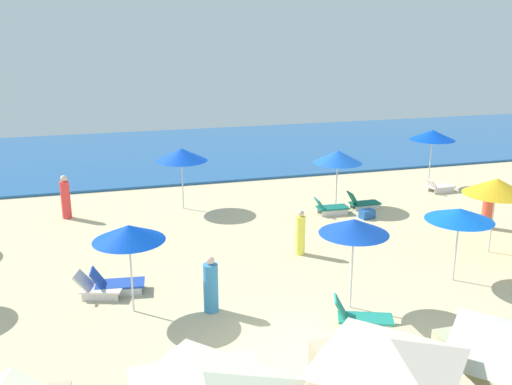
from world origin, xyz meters
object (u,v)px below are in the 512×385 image
at_px(umbrella_7, 181,155).
at_px(lounge_chair_1_1, 116,284).
at_px(beach_ball_0, 128,244).
at_px(lounge_chair_2_0, 439,187).
at_px(beachgoer_3, 488,210).
at_px(umbrella_1, 129,233).
at_px(umbrella_2, 433,135).
at_px(lounge_chair_6_0, 330,208).
at_px(umbrella_8, 354,227).
at_px(lounge_chair_8_0, 360,317).
at_px(beachgoer_4, 300,234).
at_px(lounge_chair_6_1, 362,203).
at_px(cooler_box_1, 367,214).
at_px(lounge_chair_1_0, 98,288).
at_px(umbrella_6, 338,157).
at_px(umbrella_3, 460,215).
at_px(beachgoer_2, 66,198).
at_px(umbrella_4, 496,186).

bearing_deg(umbrella_7, lounge_chair_1_1, -112.88).
bearing_deg(beach_ball_0, lounge_chair_2_0, 12.95).
bearing_deg(beachgoer_3, umbrella_1, 85.37).
distance_m(umbrella_2, lounge_chair_6_0, 7.00).
relative_size(umbrella_2, umbrella_8, 1.07).
bearing_deg(umbrella_7, lounge_chair_2_0, -3.89).
relative_size(lounge_chair_8_0, beachgoer_4, 1.04).
bearing_deg(lounge_chair_1_1, lounge_chair_8_0, -114.91).
distance_m(lounge_chair_6_1, cooler_box_1, 1.23).
distance_m(umbrella_1, lounge_chair_1_0, 2.37).
bearing_deg(lounge_chair_2_0, umbrella_6, 95.46).
xyz_separation_m(umbrella_3, beachgoer_2, (-11.11, 9.08, -1.23)).
relative_size(umbrella_4, lounge_chair_6_1, 1.88).
distance_m(umbrella_8, beachgoer_4, 4.15).
bearing_deg(umbrella_7, beachgoer_2, 179.31).
height_order(lounge_chair_1_1, beachgoer_4, beachgoer_4).
xyz_separation_m(umbrella_8, beachgoer_2, (-7.47, 9.80, -1.47)).
relative_size(lounge_chair_6_0, beachgoer_4, 0.89).
height_order(umbrella_7, beachgoer_2, umbrella_7).
bearing_deg(cooler_box_1, umbrella_2, 26.46).
height_order(umbrella_1, lounge_chair_6_0, umbrella_1).
xyz_separation_m(umbrella_7, beachgoer_4, (2.92, -5.90, -1.56)).
bearing_deg(umbrella_1, lounge_chair_6_0, 36.53).
xyz_separation_m(umbrella_2, umbrella_8, (-8.71, -10.04, -0.14)).
bearing_deg(umbrella_7, lounge_chair_6_0, -23.06).
distance_m(lounge_chair_6_0, umbrella_8, 8.09).
distance_m(umbrella_6, beach_ball_0, 9.16).
bearing_deg(beachgoer_4, umbrella_7, -171.42).
xyz_separation_m(lounge_chair_8_0, beachgoer_2, (-7.28, 10.78, 0.56)).
bearing_deg(lounge_chair_6_0, lounge_chair_6_1, -76.57).
height_order(lounge_chair_1_1, beachgoer_3, beachgoer_3).
relative_size(lounge_chair_2_0, beach_ball_0, 3.39).
distance_m(umbrella_1, umbrella_2, 16.69).
relative_size(lounge_chair_2_0, lounge_chair_6_0, 0.96).
distance_m(lounge_chair_1_1, umbrella_2, 16.56).
height_order(lounge_chair_6_0, beachgoer_4, beachgoer_4).
distance_m(umbrella_8, cooler_box_1, 7.83).
distance_m(umbrella_4, umbrella_8, 6.49).
xyz_separation_m(umbrella_1, umbrella_4, (11.62, 0.91, 0.08)).
relative_size(umbrella_3, beachgoer_2, 1.29).
bearing_deg(lounge_chair_6_1, umbrella_8, 151.18).
bearing_deg(lounge_chair_2_0, beach_ball_0, 100.88).
xyz_separation_m(lounge_chair_2_0, umbrella_6, (-5.37, -0.71, 1.87)).
xyz_separation_m(umbrella_3, beach_ball_0, (-9.03, 5.04, -1.84)).
distance_m(lounge_chair_1_1, lounge_chair_8_0, 6.77).
bearing_deg(lounge_chair_1_1, beach_ball_0, -2.58).
bearing_deg(lounge_chair_1_1, umbrella_2, -55.90).
height_order(umbrella_2, cooler_box_1, umbrella_2).
height_order(umbrella_4, cooler_box_1, umbrella_4).
height_order(umbrella_1, umbrella_2, umbrella_2).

